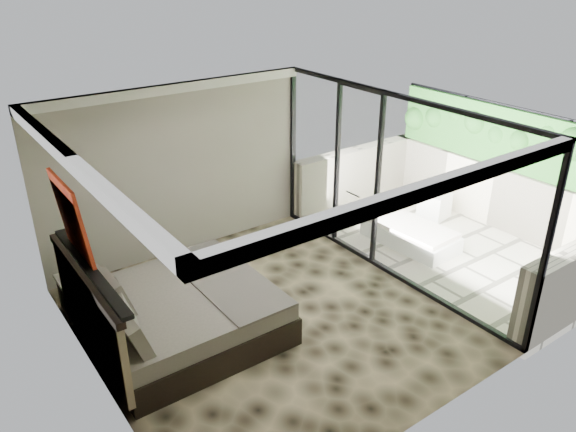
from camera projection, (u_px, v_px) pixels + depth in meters
floor at (267, 319)px, 7.69m from camera, size 5.00×5.00×0.00m
ceiling at (263, 121)px, 6.50m from camera, size 4.50×5.00×0.02m
back_wall at (178, 171)px, 8.92m from camera, size 4.50×0.02×2.80m
left_wall at (88, 283)px, 5.91m from camera, size 0.02×5.00×2.80m
glass_wall at (392, 188)px, 8.29m from camera, size 0.08×5.00×2.80m
terrace_slab at (447, 247)px, 9.70m from camera, size 3.00×5.00×0.12m
parapet_far at (500, 197)px, 10.16m from camera, size 0.30×5.00×1.10m
foliage_hedge at (510, 138)px, 9.69m from camera, size 0.36×4.60×1.10m
picture_ledge at (90, 269)px, 5.97m from camera, size 0.12×2.20×0.05m
bed at (175, 313)px, 7.18m from camera, size 2.31×2.23×1.28m
nightstand at (81, 293)px, 7.81m from camera, size 0.71×0.71×0.54m
table_lamp at (74, 251)px, 7.52m from camera, size 0.35×0.35×0.64m
abstract_canvas at (71, 218)px, 6.02m from camera, size 0.13×0.90×0.90m
framed_print at (76, 226)px, 6.18m from camera, size 0.11×0.50×0.60m
ottoman at (434, 205)px, 10.58m from camera, size 0.56×0.56×0.48m
lounger at (408, 232)px, 9.65m from camera, size 0.89×1.66×0.63m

